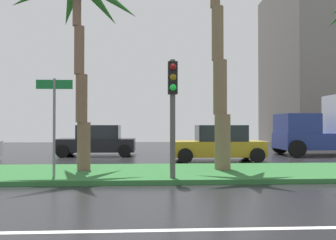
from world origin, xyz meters
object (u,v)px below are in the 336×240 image
Objects in this scene: palm_tree_centre_left at (77,5)px; car_in_traffic_second at (97,141)px; traffic_signal_median_right at (173,96)px; car_in_traffic_third at (218,144)px; street_name_sign at (54,113)px; box_truck_lead at (335,128)px.

car_in_traffic_second is at bearing 93.66° from palm_tree_centre_left.
traffic_signal_median_right reaches higher than car_in_traffic_second.
palm_tree_centre_left is 8.76m from car_in_traffic_third.
car_in_traffic_third is at bearing 41.38° from street_name_sign.
palm_tree_centre_left is 15.43m from box_truck_lead.
traffic_signal_median_right is at bearing 40.82° from box_truck_lead.
street_name_sign is at bearing 90.48° from car_in_traffic_second.
car_in_traffic_second is 13.61m from box_truck_lead.
car_in_traffic_second is 0.67× the size of box_truck_lead.
box_truck_lead is (9.91, 8.56, -1.04)m from traffic_signal_median_right.
box_truck_lead is at bearing 178.68° from car_in_traffic_second.
traffic_signal_median_right is 9.77m from car_in_traffic_second.
box_truck_lead reaches higher than street_name_sign.
street_name_sign is 15.78m from box_truck_lead.
car_in_traffic_second is (-0.07, 8.45, -1.25)m from street_name_sign.
box_truck_lead is (13.52, 8.13, -0.53)m from street_name_sign.
street_name_sign is 0.70× the size of car_in_traffic_second.
car_in_traffic_third is (6.27, -2.99, 0.00)m from car_in_traffic_second.
car_in_traffic_second is at bearing -1.32° from box_truck_lead.
palm_tree_centre_left reaches higher than traffic_signal_median_right.
palm_tree_centre_left is 1.13× the size of box_truck_lead.
box_truck_lead is (7.32, 2.68, 0.72)m from car_in_traffic_third.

